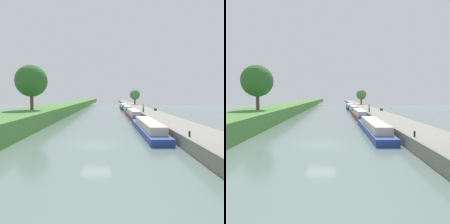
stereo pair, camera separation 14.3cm
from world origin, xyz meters
TOP-DOWN VIEW (x-y plane):
  - ground_plane at (0.00, 0.00)m, footprint 160.00×160.00m
  - right_towpath at (9.51, 0.00)m, footprint 4.29×260.00m
  - stone_quay at (7.24, 0.00)m, footprint 0.25×260.00m
  - narrowboat_blue at (5.69, 7.26)m, footprint 2.06×17.00m
  - narrowboat_maroon at (5.81, 24.95)m, footprint 1.90×16.96m
  - narrowboat_teal at (5.93, 39.86)m, footprint 1.91×11.87m
  - narrowboat_navy at (5.84, 53.14)m, footprint 2.20×13.71m
  - tree_rightbank_midnear at (10.39, 61.00)m, footprint 3.65×3.65m
  - tree_leftbank_downstream at (-10.98, 15.55)m, footprint 4.95×4.95m
  - person_walking at (7.93, 24.70)m, footprint 0.34×0.34m
  - mooring_bollard_near at (7.66, -1.82)m, footprint 0.16×0.16m
  - mooring_bollard_far at (7.66, 59.41)m, footprint 0.16×0.16m
  - park_bench at (11.20, 28.76)m, footprint 0.44×1.50m

SIDE VIEW (x-z plane):
  - ground_plane at x=0.00m, z-range 0.00..0.00m
  - right_towpath at x=9.51m, z-range 0.00..1.03m
  - stone_quay at x=7.24m, z-range 0.00..1.08m
  - narrowboat_blue at x=5.69m, z-range -0.46..1.66m
  - narrowboat_navy at x=5.84m, z-range -0.51..1.76m
  - narrowboat_teal at x=5.93m, z-range -0.42..1.71m
  - narrowboat_maroon at x=5.81m, z-range -0.42..1.71m
  - mooring_bollard_near at x=7.66m, z-range 1.03..1.48m
  - mooring_bollard_far at x=7.66m, z-range 1.03..1.48m
  - park_bench at x=11.20m, z-range 1.15..1.62m
  - person_walking at x=7.93m, z-range 1.08..2.74m
  - tree_rightbank_midnear at x=10.39m, z-range 1.85..7.19m
  - tree_leftbank_downstream at x=-10.98m, z-range 3.07..10.07m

